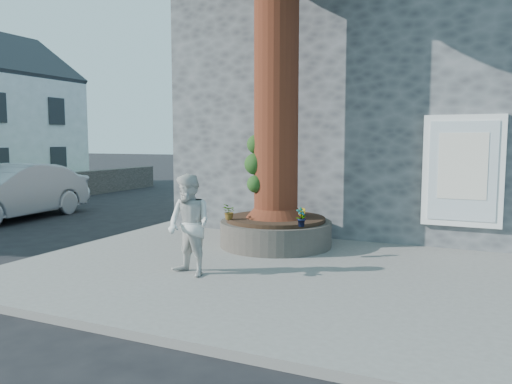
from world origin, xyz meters
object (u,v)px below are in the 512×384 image
at_px(planter, 276,232).
at_px(car_silver, 10,192).
at_px(woman, 189,225).
at_px(man, 320,197).

xyz_separation_m(planter, car_silver, (-8.52, 0.61, 0.40)).
bearing_deg(woman, planter, 98.21).
height_order(planter, man, man).
relative_size(woman, car_silver, 0.34).
relative_size(planter, man, 1.29).
height_order(man, car_silver, man).
xyz_separation_m(woman, car_silver, (-8.10, 3.29, -0.14)).
relative_size(planter, car_silver, 0.47).
height_order(man, woman, man).
distance_m(planter, car_silver, 8.55).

